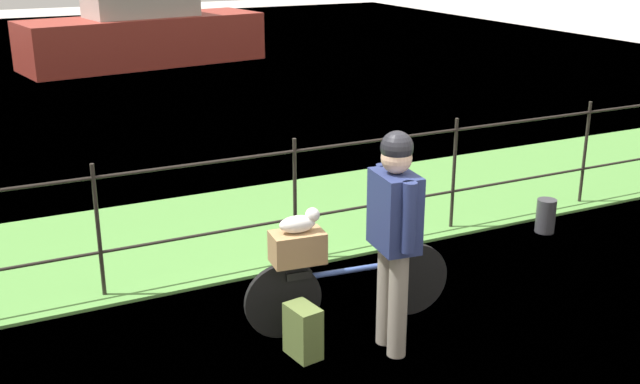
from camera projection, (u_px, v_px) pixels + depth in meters
ground_plane at (419, 366)px, 5.53m from camera, size 60.00×60.00×0.00m
grass_strip at (257, 225)px, 8.18m from camera, size 27.00×2.40×0.03m
harbor_water at (99, 89)px, 15.30m from camera, size 30.00×30.00×0.00m
iron_fence at (295, 191)px, 7.12m from camera, size 18.04×0.04×1.20m
bicycle_main at (347, 288)px, 6.02m from camera, size 1.70×0.26×0.61m
wooden_crate at (298, 247)px, 5.76m from camera, size 0.42×0.28×0.24m
terrier_dog at (300, 222)px, 5.70m from camera, size 0.32×0.17×0.18m
cyclist_person at (394, 224)px, 5.46m from camera, size 0.30×0.54×1.68m
backpack_on_paving at (303, 331)px, 5.62m from camera, size 0.22×0.30×0.40m
mooring_bollard at (546, 216)px, 7.96m from camera, size 0.20×0.20×0.36m
moored_boat_near at (143, 31)px, 17.91m from camera, size 5.78×2.64×3.71m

